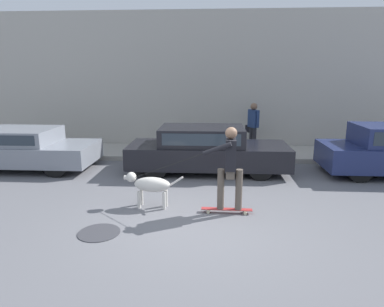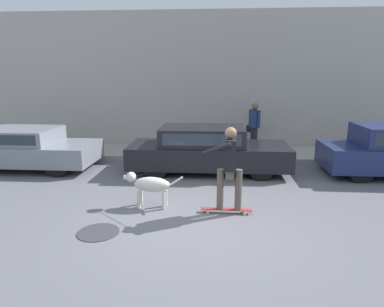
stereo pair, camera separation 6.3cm
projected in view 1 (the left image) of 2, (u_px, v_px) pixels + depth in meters
name	position (u px, v px, depth m)	size (l,w,h in m)	color
ground_plane	(199.00, 222.00, 6.40)	(36.00, 36.00, 0.00)	slate
back_wall	(208.00, 81.00, 12.36)	(32.00, 0.30, 4.87)	#ADA89E
sidewalk_curb	(206.00, 153.00, 11.72)	(30.00, 2.08, 0.14)	#A39E93
parked_car_0	(25.00, 149.00, 9.89)	(3.95, 1.80, 1.18)	black
parked_car_1	(207.00, 150.00, 9.56)	(4.43, 1.72, 1.28)	black
dog	(150.00, 185.00, 7.01)	(1.24, 0.38, 0.73)	beige
skateboarder	(230.00, 165.00, 6.58)	(2.47, 0.56, 1.72)	beige
pedestrian_with_bag	(253.00, 124.00, 11.55)	(0.42, 0.60, 1.61)	#28282D
manhole_cover	(99.00, 233.00, 5.94)	(0.73, 0.73, 0.01)	#38383D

